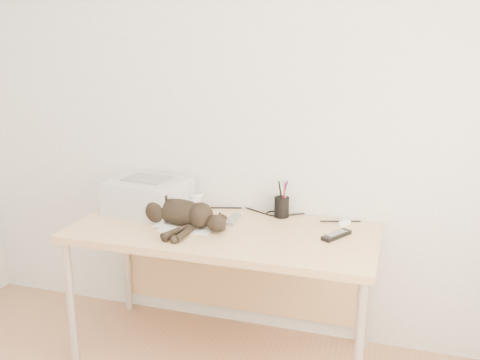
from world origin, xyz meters
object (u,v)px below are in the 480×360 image
(desk, at_px, (228,247))
(mouse, at_px, (344,221))
(printer, at_px, (148,195))
(mug, at_px, (195,200))
(pen_cup, at_px, (282,207))
(cat, at_px, (177,213))

(desk, height_order, mouse, mouse)
(mouse, bearing_deg, printer, -151.50)
(mug, bearing_deg, pen_cup, 0.54)
(mug, height_order, pen_cup, pen_cup)
(pen_cup, bearing_deg, desk, -141.68)
(printer, height_order, pen_cup, pen_cup)
(printer, xyz_separation_m, cat, (0.25, -0.17, -0.03))
(mug, distance_m, pen_cup, 0.52)
(printer, relative_size, mouse, 4.46)
(mug, bearing_deg, mouse, -0.64)
(printer, bearing_deg, mouse, 5.73)
(desk, distance_m, pen_cup, 0.37)
(printer, distance_m, cat, 0.31)
(mug, bearing_deg, desk, -36.19)
(desk, distance_m, mug, 0.38)
(cat, xyz_separation_m, mouse, (0.85, 0.28, -0.05))
(mouse, bearing_deg, mug, -157.88)
(mug, bearing_deg, cat, -86.57)
(mug, height_order, mouse, mug)
(desk, distance_m, printer, 0.56)
(cat, relative_size, mouse, 6.33)
(cat, distance_m, mouse, 0.89)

